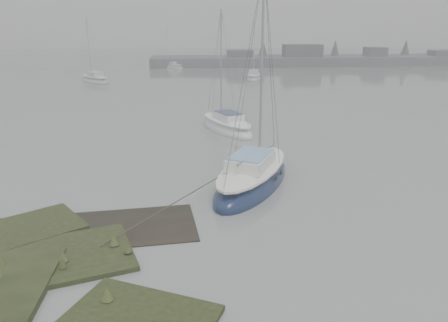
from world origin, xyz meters
TOP-DOWN VIEW (x-y plane):
  - ground at (0.00, 30.00)m, footprint 160.00×160.00m
  - far_shoreline at (26.84, 61.90)m, footprint 60.00×8.00m
  - sailboat_main at (4.51, 8.39)m, footprint 5.18×7.19m
  - sailboat_white at (4.25, 18.41)m, footprint 4.06×6.04m
  - sailboat_far_a at (-9.09, 43.15)m, footprint 4.92×5.58m
  - sailboat_far_b at (9.78, 44.49)m, footprint 2.55×5.33m
  - sailboat_far_c at (-0.78, 58.53)m, footprint 4.56×4.31m

SIDE VIEW (x-z plane):
  - ground at x=0.00m, z-range 0.00..0.00m
  - sailboat_far_c at x=-0.78m, z-range -3.13..3.54m
  - sailboat_far_b at x=9.78m, z-range -3.38..3.83m
  - sailboat_far_a at x=-9.09m, z-range -3.73..4.22m
  - sailboat_white at x=4.25m, z-range -3.82..4.32m
  - sailboat_main at x=4.51m, z-range -4.58..5.18m
  - far_shoreline at x=26.84m, z-range -1.22..2.93m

